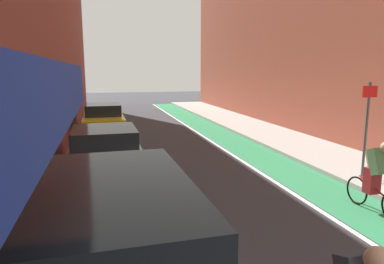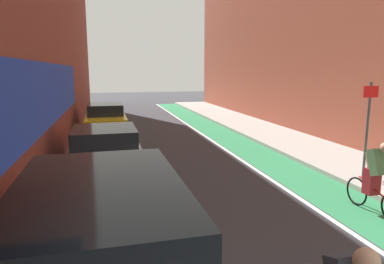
{
  "view_description": "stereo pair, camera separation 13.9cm",
  "coord_description": "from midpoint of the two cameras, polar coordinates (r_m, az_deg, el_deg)",
  "views": [
    {
      "loc": [
        -2.61,
        1.06,
        3.03
      ],
      "look_at": [
        -0.2,
        10.35,
        1.34
      ],
      "focal_mm": 32.46,
      "sensor_mm": 36.0,
      "label": 1
    },
    {
      "loc": [
        -2.47,
        1.03,
        3.03
      ],
      "look_at": [
        -0.2,
        10.35,
        1.34
      ],
      "focal_mm": 32.46,
      "sensor_mm": 36.0,
      "label": 2
    }
  ],
  "objects": [
    {
      "name": "ground_plane",
      "position": [
        13.03,
        -2.91,
        -3.47
      ],
      "size": [
        76.85,
        76.85,
        0.0
      ],
      "primitive_type": "plane",
      "color": "#38383D"
    },
    {
      "name": "bike_lane_paint",
      "position": [
        15.69,
        5.81,
        -1.2
      ],
      "size": [
        1.6,
        34.93,
        0.0
      ],
      "primitive_type": "cube",
      "color": "#2D8451",
      "rests_on": "ground"
    },
    {
      "name": "lane_divider_stripe",
      "position": [
        15.4,
        2.67,
        -1.37
      ],
      "size": [
        0.12,
        34.93,
        0.0
      ],
      "primitive_type": "cube",
      "color": "white",
      "rests_on": "ground"
    },
    {
      "name": "sidewalk_right",
      "position": [
        16.57,
        13.06,
        -0.56
      ],
      "size": [
        2.85,
        34.93,
        0.14
      ],
      "primitive_type": "cube",
      "color": "#A8A59E",
      "rests_on": "ground"
    },
    {
      "name": "building_facade_right",
      "position": [
        19.55,
        18.1,
        17.77
      ],
      "size": [
        2.4,
        30.93,
        11.68
      ],
      "primitive_type": "cube",
      "color": "#9E4C38",
      "rests_on": "ground"
    },
    {
      "name": "parked_sedan_silver",
      "position": [
        9.9,
        -14.49,
        -3.45
      ],
      "size": [
        1.98,
        4.6,
        1.53
      ],
      "color": "#9EA0A8",
      "rests_on": "ground"
    },
    {
      "name": "parked_sedan_yellow_cab",
      "position": [
        16.86,
        -14.6,
        2.01
      ],
      "size": [
        1.9,
        4.75,
        1.53
      ],
      "color": "yellow",
      "rests_on": "ground"
    },
    {
      "name": "cyclist_mid",
      "position": [
        8.39,
        27.53,
        -6.27
      ],
      "size": [
        0.48,
        1.7,
        1.61
      ],
      "color": "black",
      "rests_on": "ground"
    },
    {
      "name": "street_sign_post",
      "position": [
        10.28,
        26.45,
        1.47
      ],
      "size": [
        0.44,
        0.07,
        2.61
      ],
      "color": "#4C4C51",
      "rests_on": "sidewalk_right"
    }
  ]
}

